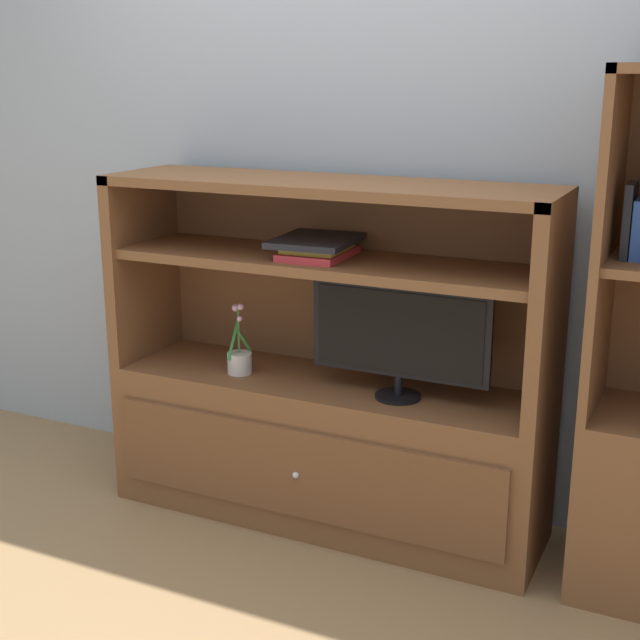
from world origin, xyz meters
The scene contains 6 objects.
ground_plane centered at (0.00, 0.00, 0.00)m, with size 8.00×8.00×0.00m, color #99754C.
painted_rear_wall centered at (0.00, 0.75, 1.40)m, with size 6.00×0.10×2.80m, color #9EA8B2.
media_console centered at (0.00, 0.41, 0.43)m, with size 1.67×0.49×1.31m.
tv_monitor centered at (0.31, 0.34, 0.79)m, with size 0.66×0.17×0.41m.
potted_plant centered at (-0.34, 0.34, 0.62)m, with size 0.09×0.11×0.28m.
magazine_stack centered at (-0.03, 0.40, 1.07)m, with size 0.30×0.36×0.07m.
Camera 1 is at (1.33, -2.44, 1.68)m, focal length 49.45 mm.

